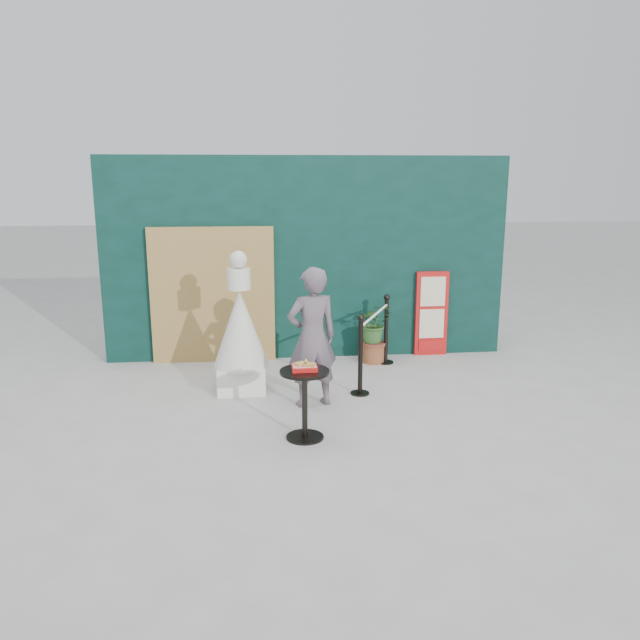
% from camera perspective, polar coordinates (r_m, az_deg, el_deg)
% --- Properties ---
extents(ground, '(60.00, 60.00, 0.00)m').
position_cam_1_polar(ground, '(6.75, 1.06, -10.61)').
color(ground, '#ADAAA5').
rests_on(ground, ground).
extents(back_wall, '(6.00, 0.30, 3.00)m').
position_cam_1_polar(back_wall, '(9.40, -1.23, 5.65)').
color(back_wall, black).
rests_on(back_wall, ground).
extents(bamboo_fence, '(1.80, 0.08, 2.00)m').
position_cam_1_polar(bamboo_fence, '(9.26, -9.78, 2.22)').
color(bamboo_fence, tan).
rests_on(bamboo_fence, ground).
extents(woman, '(0.70, 0.55, 1.69)m').
position_cam_1_polar(woman, '(7.38, -0.73, -1.60)').
color(woman, '#61535E').
rests_on(woman, ground).
extents(menu_board, '(0.50, 0.07, 1.30)m').
position_cam_1_polar(menu_board, '(9.70, 10.16, 0.58)').
color(menu_board, red).
rests_on(menu_board, ground).
extents(statue, '(0.71, 0.71, 1.81)m').
position_cam_1_polar(statue, '(7.99, -7.28, -1.34)').
color(statue, white).
rests_on(statue, ground).
extents(cafe_table, '(0.52, 0.52, 0.75)m').
position_cam_1_polar(cafe_table, '(6.54, -1.41, -6.72)').
color(cafe_table, black).
rests_on(cafe_table, ground).
extents(food_basket, '(0.26, 0.19, 0.11)m').
position_cam_1_polar(food_basket, '(6.45, -1.41, -4.30)').
color(food_basket, red).
rests_on(food_basket, cafe_table).
extents(planter, '(0.52, 0.45, 0.89)m').
position_cam_1_polar(planter, '(9.20, 4.97, -0.79)').
color(planter, brown).
rests_on(planter, ground).
extents(stanchion_barrier, '(0.84, 1.54, 1.03)m').
position_cam_1_polar(stanchion_barrier, '(8.52, 4.98, -2.07)').
color(stanchion_barrier, black).
rests_on(stanchion_barrier, ground).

